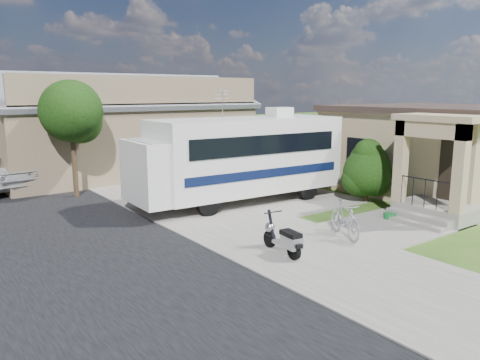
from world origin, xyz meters
TOP-DOWN VIEW (x-y plane):
  - ground at (0.00, 0.00)m, footprint 120.00×120.00m
  - sidewalk_slab at (-1.00, 10.00)m, footprint 4.00×80.00m
  - driveway_slab at (1.50, 4.50)m, footprint 7.00×6.00m
  - walk_slab at (3.00, -1.00)m, footprint 4.00×3.00m
  - house at (8.88, 1.43)m, footprint 9.47×7.80m
  - warehouse at (0.00, 13.97)m, footprint 12.50×8.40m
  - street_tree_a at (-3.70, 9.05)m, footprint 2.44×2.40m
  - street_tree_b at (-3.70, 19.05)m, footprint 2.44×2.40m
  - motorhome at (0.85, 4.37)m, footprint 8.17×2.91m
  - shrub at (4.77, 1.64)m, footprint 1.97×1.88m
  - scooter at (-1.71, -1.03)m, footprint 0.57×1.55m
  - bicycle at (0.63, -0.96)m, footprint 1.07×1.77m
  - pickup_truck at (-5.81, 12.73)m, footprint 2.93×5.78m
  - garden_hose at (3.35, -0.48)m, footprint 0.42×0.42m

SIDE VIEW (x-z plane):
  - ground at x=0.00m, z-range 0.00..0.00m
  - driveway_slab at x=1.50m, z-range 0.00..0.05m
  - walk_slab at x=3.00m, z-range 0.00..0.05m
  - sidewalk_slab at x=-1.00m, z-range 0.00..0.06m
  - garden_hose at x=3.35m, z-range 0.00..0.19m
  - scooter at x=-1.71m, z-range -0.05..0.97m
  - bicycle at x=0.63m, z-range 0.00..1.03m
  - pickup_truck at x=-5.81m, z-range 0.00..1.57m
  - shrub at x=4.77m, z-range 0.03..2.44m
  - motorhome at x=0.85m, z-range -0.29..3.85m
  - house at x=8.88m, z-range 0.00..3.55m
  - warehouse at x=0.00m, z-range -0.53..4.51m
  - street_tree_a at x=-3.70m, z-range 0.96..5.54m
  - street_tree_b at x=-3.70m, z-range 1.03..5.76m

